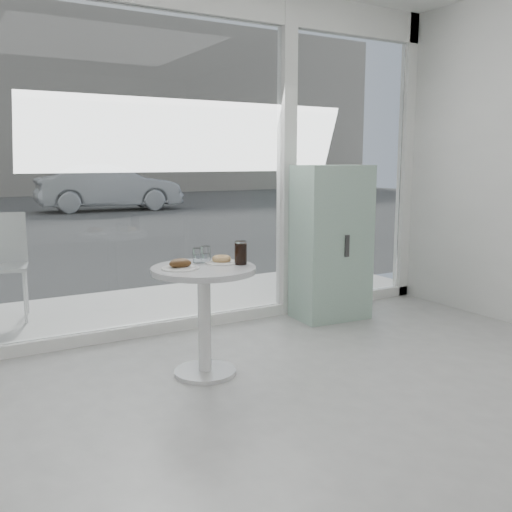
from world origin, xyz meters
TOP-DOWN VIEW (x-y plane):
  - ground at (0.00, 0.00)m, footprint 6.00×6.00m
  - storefront at (0.07, 3.00)m, footprint 5.00×0.14m
  - main_table at (-0.50, 1.90)m, footprint 0.72×0.72m
  - patio_deck at (0.00, 3.80)m, footprint 5.60×1.60m
  - street at (0.00, 16.00)m, footprint 40.00×24.00m
  - mint_cabinet at (1.17, 2.64)m, footprint 0.70×0.50m
  - patio_chair at (-1.53, 4.03)m, footprint 0.49×0.49m
  - car_silver at (2.77, 15.51)m, footprint 4.30×1.77m
  - plate_fritter at (-0.66, 1.91)m, footprint 0.25×0.25m
  - plate_donut at (-0.33, 1.96)m, footprint 0.23×0.23m
  - water_tumbler_a at (-0.47, 2.07)m, footprint 0.07×0.07m
  - water_tumbler_b at (-0.41, 2.05)m, footprint 0.07×0.07m
  - cola_glass at (-0.23, 1.86)m, footprint 0.09×0.09m

SIDE VIEW (x-z plane):
  - street at x=0.00m, z-range 0.00..0.00m
  - ground at x=0.00m, z-range 0.00..0.00m
  - patio_deck at x=0.00m, z-range 0.00..0.05m
  - main_table at x=-0.50m, z-range 0.17..0.94m
  - patio_chair at x=-1.53m, z-range 0.12..1.08m
  - car_silver at x=2.77m, z-range 0.00..1.38m
  - mint_cabinet at x=1.17m, z-range 0.00..1.45m
  - plate_donut at x=-0.33m, z-range 0.76..0.82m
  - plate_fritter at x=-0.66m, z-range 0.76..0.83m
  - water_tumbler_a at x=-0.47m, z-range 0.76..0.87m
  - water_tumbler_b at x=-0.41m, z-range 0.76..0.88m
  - cola_glass at x=-0.23m, z-range 0.77..0.93m
  - storefront at x=0.07m, z-range 0.21..3.21m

